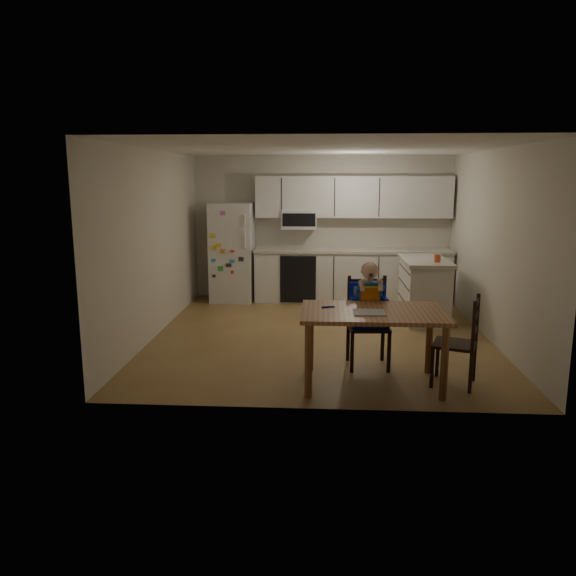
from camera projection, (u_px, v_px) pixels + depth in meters
The scene contains 10 objects.
room at pixel (321, 241), 7.94m from camera, with size 4.52×5.01×2.51m.
refrigerator at pixel (232, 252), 9.75m from camera, with size 0.72×0.70×1.70m, color silver.
kitchen_run at pixel (350, 251), 9.71m from camera, with size 3.37×0.62×2.15m.
kitchen_island at pixel (424, 289), 8.47m from camera, with size 0.66×1.26×0.93m.
red_cup at pixel (437, 258), 8.07m from camera, with size 0.09×0.09×0.11m, color #C8491A.
dining_table at pixel (373, 321), 5.76m from camera, with size 1.48×0.95×0.79m.
napkin at pixel (369, 312), 5.64m from camera, with size 0.32×0.28×0.01m, color #B0B0B5.
toddler_spoon at pixel (327, 307), 5.87m from camera, with size 0.02×0.02×0.12m, color #0A1FBC.
chair_booster at pixel (368, 304), 6.36m from camera, with size 0.48×0.48×1.20m.
chair_side at pixel (465, 336), 5.75m from camera, with size 0.54×0.54×0.95m.
Camera 1 is at (0.01, -7.45, 2.14)m, focal length 35.00 mm.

